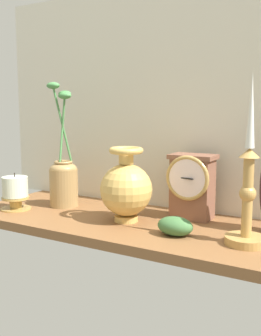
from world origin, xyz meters
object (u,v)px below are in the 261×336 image
at_px(mantel_clock, 192,185).
at_px(brass_vase_bulbous, 126,188).
at_px(brass_vase_jar, 64,176).
at_px(pillar_candle_front, 15,192).
at_px(candlestick_tall_left, 248,197).

xyz_separation_m(mantel_clock, brass_vase_bulbous, (-0.14, -0.11, -0.00)).
distance_m(brass_vase_jar, pillar_candle_front, 0.15).
distance_m(brass_vase_bulbous, pillar_candle_front, 0.35).
bearing_deg(brass_vase_jar, brass_vase_bulbous, -11.22).
bearing_deg(pillar_candle_front, brass_vase_bulbous, 8.75).
xyz_separation_m(candlestick_tall_left, brass_vase_bulbous, (-0.32, 0.03, -0.02)).
distance_m(mantel_clock, brass_vase_jar, 0.39).
bearing_deg(candlestick_tall_left, brass_vase_jar, 172.43).
height_order(candlestick_tall_left, pillar_candle_front, candlestick_tall_left).
bearing_deg(mantel_clock, candlestick_tall_left, -37.05).
bearing_deg(pillar_candle_front, mantel_clock, 18.69).
relative_size(candlestick_tall_left, brass_vase_bulbous, 1.88).
bearing_deg(mantel_clock, brass_vase_bulbous, -141.23).
distance_m(brass_vase_bulbous, brass_vase_jar, 0.26).
bearing_deg(brass_vase_bulbous, pillar_candle_front, -171.25).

